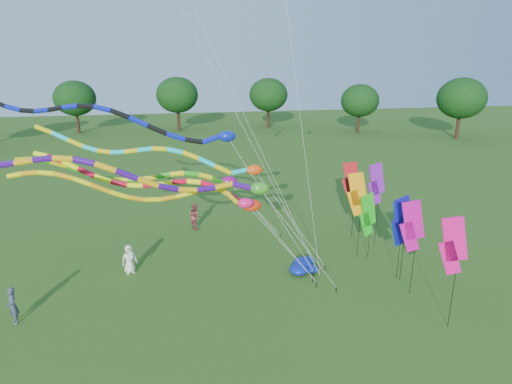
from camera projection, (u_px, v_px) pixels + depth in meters
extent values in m
plane|color=#2B5416|center=(294.00, 335.00, 17.03)|extent=(160.00, 160.00, 0.00)
cylinder|color=#382314|center=(461.00, 125.00, 64.75)|extent=(0.50, 0.50, 2.54)
ellipsoid|color=#0E350F|center=(464.00, 103.00, 63.79)|extent=(5.36, 5.36, 4.56)
cylinder|color=#382314|center=(359.00, 121.00, 68.84)|extent=(0.50, 0.50, 2.87)
ellipsoid|color=#0E350F|center=(361.00, 97.00, 67.75)|extent=(6.06, 6.06, 5.15)
cylinder|color=#382314|center=(268.00, 119.00, 69.27)|extent=(0.50, 0.50, 3.38)
ellipsoid|color=#0E350F|center=(269.00, 91.00, 67.99)|extent=(7.13, 7.13, 6.06)
cylinder|color=#382314|center=(177.00, 119.00, 69.75)|extent=(0.50, 0.50, 2.99)
ellipsoid|color=#0E350F|center=(176.00, 95.00, 68.61)|extent=(6.30, 6.30, 5.36)
cylinder|color=#382314|center=(83.00, 129.00, 61.57)|extent=(0.50, 0.50, 2.30)
ellipsoid|color=#0E350F|center=(80.00, 108.00, 60.70)|extent=(4.86, 4.86, 4.13)
cylinder|color=black|center=(316.00, 285.00, 20.58)|extent=(0.05, 0.05, 0.30)
cylinder|color=silver|center=(284.00, 244.00, 20.34)|extent=(0.02, 0.02, 4.85)
ellipsoid|color=red|center=(252.00, 205.00, 20.15)|extent=(0.91, 0.59, 0.59)
cylinder|color=red|center=(237.00, 200.00, 20.34)|extent=(0.27, 0.27, 0.88)
cylinder|color=#FCFF0D|center=(223.00, 191.00, 20.57)|extent=(0.27, 0.27, 0.84)
cylinder|color=red|center=(209.00, 185.00, 20.80)|extent=(0.27, 0.27, 0.79)
cylinder|color=#FCFF0D|center=(194.00, 182.00, 21.03)|extent=(0.27, 0.27, 0.77)
cylinder|color=red|center=(180.00, 182.00, 21.23)|extent=(0.27, 0.27, 0.77)
cylinder|color=#FCFF0D|center=(166.00, 183.00, 21.38)|extent=(0.27, 0.27, 0.78)
cylinder|color=red|center=(151.00, 185.00, 21.48)|extent=(0.27, 0.27, 0.78)
cylinder|color=#FCFF0D|center=(135.00, 185.00, 21.50)|extent=(0.27, 0.27, 0.79)
cylinder|color=red|center=(120.00, 183.00, 21.46)|extent=(0.27, 0.27, 0.81)
cylinder|color=#FCFF0D|center=(103.00, 179.00, 21.37)|extent=(0.27, 0.27, 0.85)
cylinder|color=red|center=(87.00, 172.00, 21.27)|extent=(0.27, 0.27, 0.86)
cylinder|color=#FCFF0D|center=(71.00, 165.00, 21.21)|extent=(0.27, 0.27, 0.85)
cylinder|color=red|center=(55.00, 159.00, 21.21)|extent=(0.27, 0.27, 0.81)
cylinder|color=#FCFF0D|center=(41.00, 155.00, 21.31)|extent=(0.27, 0.27, 0.77)
cylinder|color=black|center=(313.00, 280.00, 21.03)|extent=(0.05, 0.05, 0.30)
cylinder|color=silver|center=(280.00, 242.00, 20.31)|extent=(0.02, 0.02, 5.12)
ellipsoid|color=#FA1B67|center=(246.00, 203.00, 19.62)|extent=(0.76, 0.49, 0.49)
cylinder|color=orange|center=(230.00, 196.00, 19.75)|extent=(0.22, 0.22, 1.03)
cylinder|color=yellow|center=(215.00, 189.00, 19.88)|extent=(0.22, 0.22, 0.70)
cylinder|color=orange|center=(200.00, 191.00, 19.85)|extent=(0.22, 0.22, 0.71)
cylinder|color=yellow|center=(184.00, 195.00, 19.76)|extent=(0.22, 0.22, 0.72)
cylinder|color=orange|center=(169.00, 198.00, 19.62)|extent=(0.22, 0.22, 0.72)
cylinder|color=yellow|center=(153.00, 200.00, 19.40)|extent=(0.22, 0.22, 0.73)
cylinder|color=orange|center=(136.00, 198.00, 19.13)|extent=(0.22, 0.22, 0.76)
cylinder|color=yellow|center=(119.00, 194.00, 18.83)|extent=(0.22, 0.22, 0.79)
cylinder|color=orange|center=(100.00, 188.00, 18.53)|extent=(0.22, 0.22, 0.80)
cylinder|color=yellow|center=(82.00, 182.00, 18.28)|extent=(0.22, 0.22, 0.78)
cylinder|color=orange|center=(64.00, 176.00, 18.11)|extent=(0.22, 0.22, 0.73)
cylinder|color=yellow|center=(47.00, 173.00, 18.05)|extent=(0.22, 0.22, 0.71)
cylinder|color=orange|center=(31.00, 173.00, 18.09)|extent=(0.22, 0.22, 0.72)
cylinder|color=yellow|center=(15.00, 175.00, 18.21)|extent=(0.22, 0.22, 0.74)
cylinder|color=black|center=(336.00, 290.00, 20.09)|extent=(0.05, 0.05, 0.30)
cylinder|color=silver|center=(300.00, 240.00, 19.12)|extent=(0.02, 0.02, 6.18)
ellipsoid|color=#37991B|center=(260.00, 188.00, 18.19)|extent=(0.85, 0.54, 0.54)
cylinder|color=#3B0B7C|center=(242.00, 186.00, 18.31)|extent=(0.25, 0.25, 0.90)
cylinder|color=#DDA30B|center=(224.00, 186.00, 18.38)|extent=(0.25, 0.25, 0.79)
cylinder|color=#3B0B7C|center=(206.00, 189.00, 18.16)|extent=(0.25, 0.25, 0.79)
cylinder|color=#DDA30B|center=(187.00, 190.00, 17.88)|extent=(0.25, 0.25, 0.80)
cylinder|color=#3B0B7C|center=(168.00, 188.00, 17.56)|extent=(0.25, 0.25, 0.83)
cylinder|color=#DDA30B|center=(148.00, 182.00, 17.22)|extent=(0.25, 0.25, 0.86)
cylinder|color=#3B0B7C|center=(127.00, 175.00, 16.90)|extent=(0.25, 0.25, 0.87)
cylinder|color=#DDA30B|center=(106.00, 167.00, 16.64)|extent=(0.25, 0.25, 0.84)
cylinder|color=#3B0B7C|center=(84.00, 161.00, 16.47)|extent=(0.25, 0.25, 0.80)
cylinder|color=#DDA30B|center=(63.00, 159.00, 16.41)|extent=(0.25, 0.25, 0.78)
cylinder|color=#3B0B7C|center=(43.00, 159.00, 16.44)|extent=(0.25, 0.25, 0.79)
cylinder|color=#DDA30B|center=(25.00, 161.00, 16.54)|extent=(0.25, 0.25, 0.81)
cylinder|color=#3B0B7C|center=(6.00, 164.00, 16.68)|extent=(0.25, 0.25, 0.81)
cylinder|color=black|center=(313.00, 273.00, 21.69)|extent=(0.05, 0.05, 0.30)
cylinder|color=silver|center=(272.00, 206.00, 20.81)|extent=(0.02, 0.02, 8.05)
ellipsoid|color=#0B209E|center=(227.00, 136.00, 19.96)|extent=(0.81, 0.52, 0.52)
cylinder|color=#0B17B7|center=(211.00, 139.00, 20.07)|extent=(0.24, 0.24, 0.87)
cylinder|color=black|center=(194.00, 141.00, 20.07)|extent=(0.24, 0.24, 0.85)
cylinder|color=#0B17B7|center=(176.00, 137.00, 19.89)|extent=(0.24, 0.24, 0.88)
cylinder|color=black|center=(157.00, 130.00, 19.69)|extent=(0.24, 0.24, 0.90)
cylinder|color=#0B17B7|center=(139.00, 122.00, 19.54)|extent=(0.24, 0.24, 0.90)
cylinder|color=black|center=(120.00, 114.00, 19.45)|extent=(0.24, 0.24, 0.87)
cylinder|color=#0B17B7|center=(103.00, 109.00, 19.46)|extent=(0.24, 0.24, 0.83)
cylinder|color=black|center=(86.00, 106.00, 19.58)|extent=(0.24, 0.24, 0.82)
cylinder|color=#0B17B7|center=(71.00, 107.00, 19.78)|extent=(0.24, 0.24, 0.83)
cylinder|color=black|center=(56.00, 109.00, 20.04)|extent=(0.24, 0.24, 0.84)
cylinder|color=#0B17B7|center=(42.00, 111.00, 20.31)|extent=(0.24, 0.24, 0.84)
cylinder|color=black|center=(28.00, 111.00, 20.55)|extent=(0.24, 0.24, 0.83)
cylinder|color=#0B17B7|center=(13.00, 108.00, 20.71)|extent=(0.24, 0.24, 0.84)
cylinder|color=black|center=(325.00, 268.00, 22.24)|extent=(0.05, 0.05, 0.30)
cylinder|color=silver|center=(291.00, 219.00, 21.56)|extent=(0.02, 0.02, 6.28)
ellipsoid|color=#F2450E|center=(255.00, 170.00, 20.92)|extent=(0.82, 0.53, 0.53)
cylinder|color=#0DDAE2|center=(239.00, 171.00, 20.79)|extent=(0.24, 0.24, 0.86)
cylinder|color=yellow|center=(223.00, 170.00, 20.54)|extent=(0.24, 0.24, 0.86)
cylinder|color=#0DDAE2|center=(207.00, 162.00, 20.40)|extent=(0.24, 0.24, 0.85)
cylinder|color=yellow|center=(191.00, 155.00, 20.35)|extent=(0.24, 0.24, 0.81)
cylinder|color=#0DDAE2|center=(175.00, 151.00, 20.39)|extent=(0.24, 0.24, 0.78)
cylinder|color=yellow|center=(160.00, 149.00, 20.53)|extent=(0.24, 0.24, 0.78)
cylinder|color=#0DDAE2|center=(146.00, 149.00, 20.75)|extent=(0.24, 0.24, 0.79)
cylinder|color=yellow|center=(132.00, 151.00, 21.01)|extent=(0.24, 0.24, 0.80)
cylinder|color=#0DDAE2|center=(118.00, 152.00, 21.27)|extent=(0.24, 0.24, 0.79)
cylinder|color=yellow|center=(105.00, 152.00, 21.47)|extent=(0.24, 0.24, 0.78)
cylinder|color=#0DDAE2|center=(91.00, 149.00, 21.59)|extent=(0.24, 0.24, 0.79)
cylinder|color=yellow|center=(76.00, 143.00, 21.61)|extent=(0.24, 0.24, 0.82)
cylinder|color=#0DDAE2|center=(60.00, 136.00, 21.54)|extent=(0.24, 0.24, 0.85)
cylinder|color=yellow|center=(44.00, 130.00, 21.41)|extent=(0.24, 0.24, 0.84)
cylinder|color=black|center=(280.00, 237.00, 26.26)|extent=(0.05, 0.05, 0.30)
cylinder|color=silver|center=(255.00, 209.00, 25.22)|extent=(0.02, 0.02, 4.84)
ellipsoid|color=#8A0C64|center=(229.00, 182.00, 24.21)|extent=(0.99, 0.64, 0.64)
cylinder|color=green|center=(217.00, 180.00, 23.69)|extent=(0.29, 0.29, 1.01)
cylinder|color=yellow|center=(205.00, 176.00, 23.15)|extent=(0.29, 0.29, 0.77)
cylinder|color=green|center=(191.00, 174.00, 22.97)|extent=(0.29, 0.29, 0.75)
cylinder|color=yellow|center=(177.00, 174.00, 22.88)|extent=(0.29, 0.29, 0.75)
cylinder|color=green|center=(163.00, 176.00, 22.85)|extent=(0.29, 0.29, 0.77)
cylinder|color=yellow|center=(149.00, 178.00, 22.85)|extent=(0.29, 0.29, 0.77)
cylinder|color=green|center=(135.00, 180.00, 22.82)|extent=(0.29, 0.29, 0.75)
cylinder|color=yellow|center=(121.00, 180.00, 22.73)|extent=(0.29, 0.29, 0.74)
cylinder|color=green|center=(106.00, 178.00, 22.55)|extent=(0.29, 0.29, 0.77)
cylinder|color=yellow|center=(91.00, 174.00, 22.27)|extent=(0.29, 0.29, 0.80)
cylinder|color=green|center=(75.00, 169.00, 21.91)|extent=(0.29, 0.29, 0.82)
cylinder|color=yellow|center=(58.00, 164.00, 21.50)|extent=(0.29, 0.29, 0.81)
cylinder|color=green|center=(41.00, 160.00, 21.06)|extent=(0.29, 0.29, 0.77)
cylinder|color=yellow|center=(24.00, 160.00, 20.64)|extent=(0.29, 0.29, 0.76)
cylinder|color=black|center=(320.00, 278.00, 21.22)|extent=(0.04, 0.04, 0.30)
cylinder|color=silver|center=(242.00, 110.00, 18.13)|extent=(0.01, 0.01, 18.03)
cylinder|color=black|center=(320.00, 278.00, 21.22)|extent=(0.04, 0.04, 0.30)
cylinder|color=silver|center=(207.00, 57.00, 16.69)|extent=(0.01, 0.01, 23.20)
cylinder|color=black|center=(320.00, 278.00, 21.22)|extent=(0.04, 0.04, 0.30)
cylinder|color=silver|center=(301.00, 122.00, 20.57)|extent=(0.01, 0.01, 15.15)
cylinder|color=black|center=(354.00, 203.00, 25.91)|extent=(0.02, 0.02, 4.47)
cube|color=red|center=(352.00, 177.00, 25.48)|extent=(1.09, 0.55, 1.93)
cube|color=red|center=(350.00, 190.00, 25.73)|extent=(0.95, 0.49, 1.51)
cylinder|color=black|center=(378.00, 208.00, 24.66)|extent=(0.02, 0.02, 4.70)
cube|color=purple|center=(377.00, 179.00, 24.08)|extent=(1.16, 0.22, 1.93)
cube|color=purple|center=(374.00, 193.00, 24.29)|extent=(1.01, 0.20, 1.51)
cylinder|color=black|center=(360.00, 219.00, 23.20)|extent=(0.02, 0.02, 4.55)
cube|color=#FA9B0D|center=(358.00, 189.00, 22.75)|extent=(1.11, 0.47, 1.93)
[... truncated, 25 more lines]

